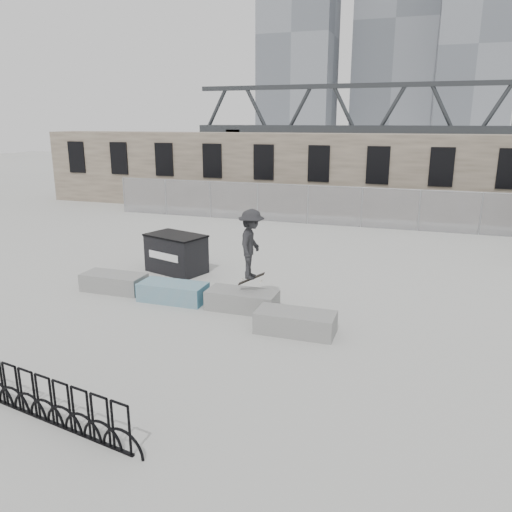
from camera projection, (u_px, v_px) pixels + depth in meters
The scene contains 12 objects.
ground at pixel (212, 304), 14.62m from camera, with size 120.00×120.00×0.00m, color #B3B4AE.
stone_wall at pixel (323, 173), 28.88m from camera, with size 36.00×2.58×4.50m.
chainlink_fence at pixel (308, 204), 25.78m from camera, with size 22.06×0.06×2.02m.
planter_far_left at pixel (114, 282), 15.73m from camera, with size 2.00×0.90×0.55m.
planter_center_left at pixel (173, 291), 14.84m from camera, with size 2.00×0.90×0.55m.
planter_center_right at pixel (242, 299), 14.17m from camera, with size 2.00×0.90×0.55m.
planter_offset at pixel (295, 321), 12.61m from camera, with size 2.00×0.90×0.55m.
dumpster at pixel (176, 253), 17.60m from camera, with size 2.34×1.82×1.35m.
bike_rack at pixel (36, 396), 8.92m from camera, with size 4.87×0.91×0.90m.
skyline_towers at pixel (400, 36), 95.28m from camera, with size 58.00×28.00×48.00m.
truss_bridge at pixel (466, 130), 60.77m from camera, with size 70.00×3.00×9.80m.
skateboarder at pixel (251, 244), 13.74m from camera, with size 0.86×1.33×2.16m.
Camera 1 is at (5.60, -12.61, 5.21)m, focal length 35.00 mm.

